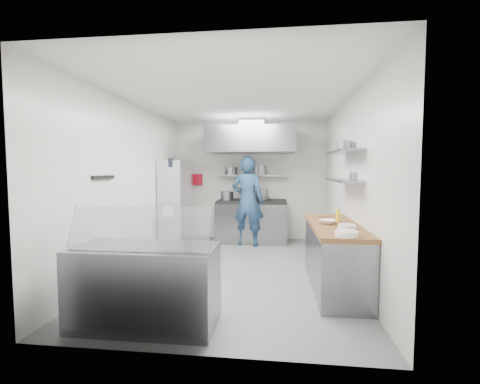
# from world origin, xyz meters

# --- Properties ---
(floor) EXTENTS (5.00, 5.00, 0.00)m
(floor) POSITION_xyz_m (0.00, 0.00, 0.00)
(floor) COLOR #5E5E61
(floor) RESTS_ON ground
(ceiling) EXTENTS (5.00, 5.00, 0.00)m
(ceiling) POSITION_xyz_m (0.00, 0.00, 2.80)
(ceiling) COLOR silver
(ceiling) RESTS_ON wall_back
(wall_back) EXTENTS (3.60, 2.80, 0.02)m
(wall_back) POSITION_xyz_m (0.00, 2.50, 1.40)
(wall_back) COLOR white
(wall_back) RESTS_ON floor
(wall_front) EXTENTS (3.60, 2.80, 0.02)m
(wall_front) POSITION_xyz_m (0.00, -2.50, 1.40)
(wall_front) COLOR white
(wall_front) RESTS_ON floor
(wall_left) EXTENTS (2.80, 5.00, 0.02)m
(wall_left) POSITION_xyz_m (-1.80, 0.00, 1.40)
(wall_left) COLOR white
(wall_left) RESTS_ON floor
(wall_right) EXTENTS (2.80, 5.00, 0.02)m
(wall_right) POSITION_xyz_m (1.80, 0.00, 1.40)
(wall_right) COLOR white
(wall_right) RESTS_ON floor
(gas_range) EXTENTS (1.60, 0.80, 0.90)m
(gas_range) POSITION_xyz_m (0.10, 2.10, 0.45)
(gas_range) COLOR gray
(gas_range) RESTS_ON floor
(cooktop) EXTENTS (1.57, 0.78, 0.06)m
(cooktop) POSITION_xyz_m (0.10, 2.10, 0.93)
(cooktop) COLOR black
(cooktop) RESTS_ON gas_range
(stock_pot_left) EXTENTS (0.30, 0.30, 0.20)m
(stock_pot_left) POSITION_xyz_m (-0.46, 2.03, 1.06)
(stock_pot_left) COLOR slate
(stock_pot_left) RESTS_ON cooktop
(stock_pot_mid) EXTENTS (0.33, 0.33, 0.24)m
(stock_pot_mid) POSITION_xyz_m (0.31, 2.15, 1.08)
(stock_pot_mid) COLOR slate
(stock_pot_mid) RESTS_ON cooktop
(over_range_shelf) EXTENTS (1.60, 0.30, 0.04)m
(over_range_shelf) POSITION_xyz_m (0.10, 2.34, 1.52)
(over_range_shelf) COLOR gray
(over_range_shelf) RESTS_ON wall_back
(shelf_pot_a) EXTENTS (0.28, 0.28, 0.18)m
(shelf_pot_a) POSITION_xyz_m (-0.41, 2.33, 1.63)
(shelf_pot_a) COLOR slate
(shelf_pot_a) RESTS_ON over_range_shelf
(shelf_pot_b) EXTENTS (0.31, 0.31, 0.22)m
(shelf_pot_b) POSITION_xyz_m (0.27, 2.25, 1.65)
(shelf_pot_b) COLOR slate
(shelf_pot_b) RESTS_ON over_range_shelf
(extractor_hood) EXTENTS (1.90, 1.15, 0.55)m
(extractor_hood) POSITION_xyz_m (0.10, 1.93, 2.30)
(extractor_hood) COLOR gray
(extractor_hood) RESTS_ON wall_back
(hood_duct) EXTENTS (0.55, 0.55, 0.24)m
(hood_duct) POSITION_xyz_m (0.10, 2.15, 2.68)
(hood_duct) COLOR slate
(hood_duct) RESTS_ON extractor_hood
(red_firebox) EXTENTS (0.22, 0.10, 0.26)m
(red_firebox) POSITION_xyz_m (-1.25, 2.44, 1.42)
(red_firebox) COLOR #A90D21
(red_firebox) RESTS_ON wall_back
(chef) EXTENTS (0.80, 0.61, 1.96)m
(chef) POSITION_xyz_m (0.03, 1.72, 0.98)
(chef) COLOR navy
(chef) RESTS_ON floor
(wire_rack) EXTENTS (0.50, 0.90, 1.85)m
(wire_rack) POSITION_xyz_m (-1.53, 1.58, 0.93)
(wire_rack) COLOR silver
(wire_rack) RESTS_ON floor
(rack_bin_a) EXTENTS (0.15, 0.19, 0.17)m
(rack_bin_a) POSITION_xyz_m (-1.53, 1.05, 0.80)
(rack_bin_a) COLOR white
(rack_bin_a) RESTS_ON wire_rack
(rack_bin_b) EXTENTS (0.13, 0.17, 0.15)m
(rack_bin_b) POSITION_xyz_m (-1.53, 1.47, 1.30)
(rack_bin_b) COLOR yellow
(rack_bin_b) RESTS_ON wire_rack
(rack_jar) EXTENTS (0.12, 0.12, 0.18)m
(rack_jar) POSITION_xyz_m (-1.48, 1.16, 1.80)
(rack_jar) COLOR black
(rack_jar) RESTS_ON wire_rack
(knife_strip) EXTENTS (0.04, 0.55, 0.05)m
(knife_strip) POSITION_xyz_m (-1.78, -0.90, 1.55)
(knife_strip) COLOR black
(knife_strip) RESTS_ON wall_left
(prep_counter_base) EXTENTS (0.62, 2.00, 0.84)m
(prep_counter_base) POSITION_xyz_m (1.48, -0.60, 0.42)
(prep_counter_base) COLOR gray
(prep_counter_base) RESTS_ON floor
(prep_counter_top) EXTENTS (0.65, 2.04, 0.06)m
(prep_counter_top) POSITION_xyz_m (1.48, -0.60, 0.87)
(prep_counter_top) COLOR brown
(prep_counter_top) RESTS_ON prep_counter_base
(plate_stack_a) EXTENTS (0.27, 0.27, 0.06)m
(plate_stack_a) POSITION_xyz_m (1.46, -1.46, 0.93)
(plate_stack_a) COLOR white
(plate_stack_a) RESTS_ON prep_counter_top
(plate_stack_b) EXTENTS (0.22, 0.22, 0.06)m
(plate_stack_b) POSITION_xyz_m (1.56, -1.01, 0.93)
(plate_stack_b) COLOR white
(plate_stack_b) RESTS_ON prep_counter_top
(copper_pan) EXTENTS (0.18, 0.18, 0.06)m
(copper_pan) POSITION_xyz_m (1.37, -0.39, 0.93)
(copper_pan) COLOR #D6673C
(copper_pan) RESTS_ON prep_counter_top
(squeeze_bottle) EXTENTS (0.06, 0.06, 0.18)m
(squeeze_bottle) POSITION_xyz_m (1.56, -0.42, 0.99)
(squeeze_bottle) COLOR yellow
(squeeze_bottle) RESTS_ON prep_counter_top
(mixing_bowl) EXTENTS (0.32, 0.32, 0.06)m
(mixing_bowl) POSITION_xyz_m (1.37, -0.62, 0.93)
(mixing_bowl) COLOR white
(mixing_bowl) RESTS_ON prep_counter_top
(wall_shelf_lower) EXTENTS (0.30, 1.30, 0.04)m
(wall_shelf_lower) POSITION_xyz_m (1.64, -0.30, 1.50)
(wall_shelf_lower) COLOR gray
(wall_shelf_lower) RESTS_ON wall_right
(wall_shelf_upper) EXTENTS (0.30, 1.30, 0.04)m
(wall_shelf_upper) POSITION_xyz_m (1.64, -0.30, 1.92)
(wall_shelf_upper) COLOR gray
(wall_shelf_upper) RESTS_ON wall_right
(shelf_pot_c) EXTENTS (0.20, 0.20, 0.10)m
(shelf_pot_c) POSITION_xyz_m (1.81, -0.41, 1.57)
(shelf_pot_c) COLOR slate
(shelf_pot_c) RESTS_ON wall_shelf_lower
(shelf_pot_d) EXTENTS (0.23, 0.23, 0.14)m
(shelf_pot_d) POSITION_xyz_m (1.66, -0.26, 2.01)
(shelf_pot_d) COLOR slate
(shelf_pot_d) RESTS_ON wall_shelf_upper
(display_case) EXTENTS (1.50, 0.70, 0.85)m
(display_case) POSITION_xyz_m (-0.71, -2.00, 0.42)
(display_case) COLOR gray
(display_case) RESTS_ON floor
(display_glass) EXTENTS (1.47, 0.19, 0.42)m
(display_glass) POSITION_xyz_m (-0.71, -2.12, 1.07)
(display_glass) COLOR silver
(display_glass) RESTS_ON display_case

